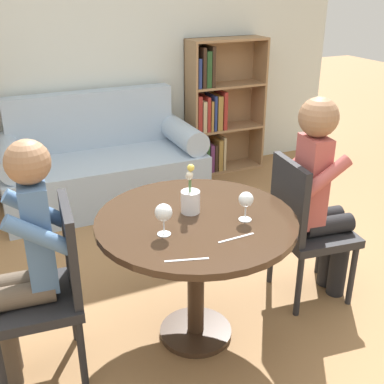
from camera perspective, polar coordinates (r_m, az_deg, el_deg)
ground_plane at (r=2.81m, az=0.44°, el=-16.41°), size 16.00×16.00×0.00m
back_wall at (r=4.45m, az=-13.12°, el=17.36°), size 5.20×0.05×2.70m
round_table at (r=2.47m, az=0.48°, el=-5.76°), size 1.01×1.01×0.73m
couch at (r=4.29m, az=-10.63°, el=2.97°), size 1.70×0.80×0.92m
bookshelf_right at (r=4.85m, az=2.81°, el=9.50°), size 0.77×0.28×1.31m
chair_left at (r=2.41m, az=-16.61°, el=-10.58°), size 0.46×0.46×0.90m
chair_right at (r=2.92m, az=13.15°, el=-3.76°), size 0.47×0.47×0.90m
person_left at (r=2.34m, az=-19.28°, el=-7.78°), size 0.44×0.36×1.22m
person_right at (r=2.87m, az=15.05°, el=-0.22°), size 0.44×0.37×1.25m
wine_glass_left at (r=2.20m, az=-3.39°, el=-2.55°), size 0.08×0.08×0.16m
wine_glass_right at (r=2.35m, az=6.42°, el=-0.99°), size 0.07×0.07×0.15m
flower_vase at (r=2.43m, az=-0.22°, el=-0.78°), size 0.10×0.10×0.26m
knife_left_setting at (r=2.06m, az=-0.62°, el=-8.04°), size 0.19×0.06×0.00m
fork_left_setting at (r=2.23m, az=5.27°, el=-5.43°), size 0.19×0.02×0.00m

